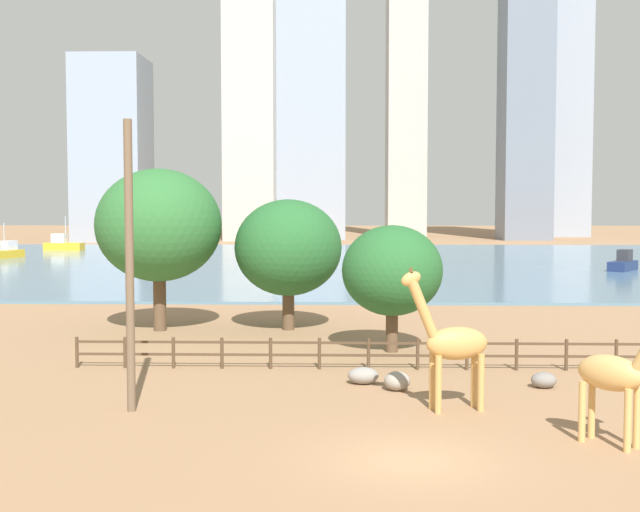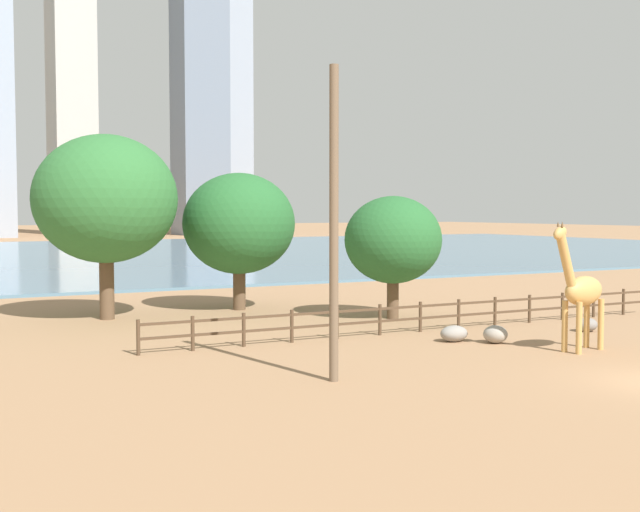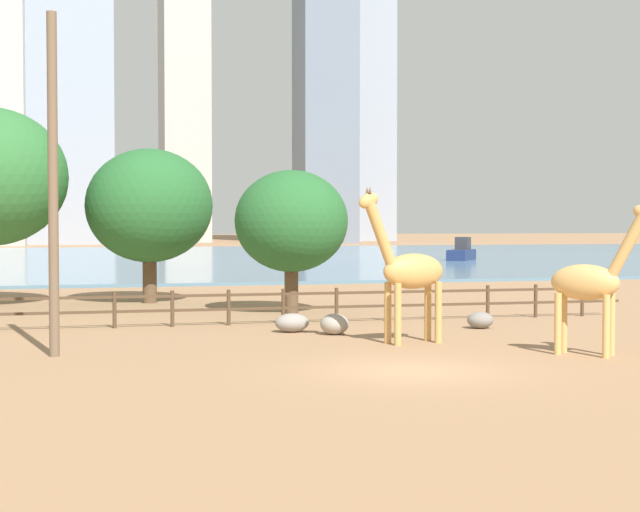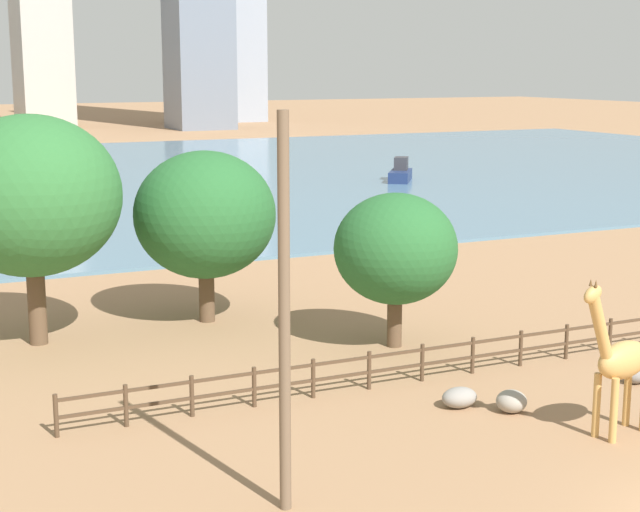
# 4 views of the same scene
# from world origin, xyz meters

# --- Properties ---
(ground_plane) EXTENTS (400.00, 400.00, 0.00)m
(ground_plane) POSITION_xyz_m (0.00, 80.00, 0.00)
(ground_plane) COLOR #9E7551
(harbor_water) EXTENTS (180.00, 86.00, 0.20)m
(harbor_water) POSITION_xyz_m (0.00, 77.00, 0.10)
(harbor_water) COLOR slate
(harbor_water) RESTS_ON ground
(giraffe_tall) EXTENTS (3.11, 1.29, 4.83)m
(giraffe_tall) POSITION_xyz_m (1.76, 5.32, 2.26)
(giraffe_tall) COLOR tan
(giraffe_tall) RESTS_ON ground
(giraffe_companion) EXTENTS (2.46, 2.49, 4.39)m
(giraffe_companion) POSITION_xyz_m (5.81, 1.45, 2.07)
(giraffe_companion) COLOR tan
(giraffe_companion) RESTS_ON ground
(utility_pole) EXTENTS (0.28, 0.28, 9.58)m
(utility_pole) POSITION_xyz_m (-8.82, 4.94, 4.79)
(utility_pole) COLOR brown
(utility_pole) RESTS_ON ground
(boulder_near_fence) EXTENTS (0.96, 0.94, 0.70)m
(boulder_near_fence) POSITION_xyz_m (0.16, 8.19, 0.35)
(boulder_near_fence) COLOR gray
(boulder_near_fence) RESTS_ON ground
(boulder_by_pole) EXTENTS (1.17, 0.86, 0.65)m
(boulder_by_pole) POSITION_xyz_m (-1.06, 9.24, 0.32)
(boulder_by_pole) COLOR gray
(boulder_by_pole) RESTS_ON ground
(boulder_small) EXTENTS (0.95, 0.79, 0.59)m
(boulder_small) POSITION_xyz_m (5.66, 8.76, 0.29)
(boulder_small) COLOR gray
(boulder_small) RESTS_ON ground
(enclosure_fence) EXTENTS (26.12, 0.14, 1.30)m
(enclosure_fence) POSITION_xyz_m (-0.34, 12.00, 0.76)
(enclosure_fence) COLOR #4C3826
(enclosure_fence) RESTS_ON ground
(tree_center_broad) EXTENTS (5.87, 5.87, 7.17)m
(tree_center_broad) POSITION_xyz_m (-4.85, 22.75, 4.51)
(tree_center_broad) COLOR brown
(tree_center_broad) RESTS_ON ground
(tree_right_tall) EXTENTS (4.67, 4.67, 5.91)m
(tree_right_tall) POSITION_xyz_m (0.44, 16.10, 3.79)
(tree_right_tall) COLOR brown
(tree_right_tall) RESTS_ON ground
(boat_sailboat) EXTENTS (4.27, 5.04, 2.16)m
(boat_sailboat) POSITION_xyz_m (27.22, 62.78, 0.93)
(boat_sailboat) COLOR navy
(boat_sailboat) RESTS_ON harbor_water
(skyline_block_central) EXTENTS (14.41, 11.86, 68.04)m
(skyline_block_central) POSITION_xyz_m (-8.62, 150.68, 34.02)
(skyline_block_central) COLOR #939EAD
(skyline_block_central) RESTS_ON ground
(skyline_block_left) EXTENTS (9.85, 10.76, 85.93)m
(skyline_block_left) POSITION_xyz_m (35.88, 147.93, 42.97)
(skyline_block_left) COLOR slate
(skyline_block_left) RESTS_ON ground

